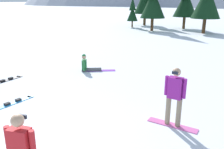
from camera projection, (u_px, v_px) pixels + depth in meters
name	position (u px, v px, depth m)	size (l,w,h in m)	color
ground_plane	(22.00, 143.00, 6.28)	(800.00, 800.00, 0.00)	white
snowboarder_midground	(175.00, 96.00, 6.90)	(1.52, 0.42, 1.80)	pink
snowboarder_background	(88.00, 65.00, 12.63)	(1.72, 1.20, 0.92)	#4C4C51
loose_snowboard_near_right	(13.00, 103.00, 8.72)	(0.55, 1.77, 0.09)	#1E8CD8
loose_snowboard_far_spare	(7.00, 80.00, 11.20)	(0.48, 1.70, 0.09)	black
pine_tree_broad	(132.00, 11.00, 32.35)	(1.47, 1.47, 4.01)	#472D19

